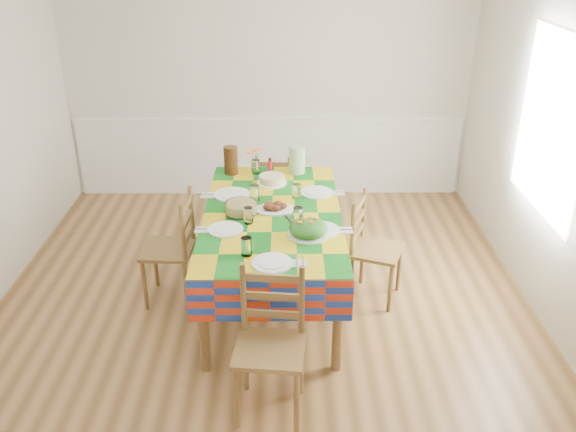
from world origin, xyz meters
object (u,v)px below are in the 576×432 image
Objects in this scene: dining_table at (272,223)px; chair_near at (270,345)px; chair_far at (274,192)px; chair_right at (372,249)px; green_pitcher at (297,160)px; tea_pitcher at (231,160)px; chair_left at (173,249)px; meat_platter at (275,207)px.

chair_near reaches higher than dining_table.
chair_right reaches higher than chair_far.
green_pitcher is 0.99× the size of tea_pitcher.
chair_left is 1.04× the size of chair_right.
tea_pitcher is 0.27× the size of chair_left.
tea_pitcher reaches higher than meat_platter.
chair_left is at bearing -176.94° from meat_platter.
dining_table is 8.06× the size of green_pitcher.
chair_left reaches higher than chair_far.
green_pitcher is 1.44m from chair_left.
tea_pitcher is (-0.39, 0.86, 0.22)m from dining_table.
meat_platter is at bearing 109.71° from chair_right.
chair_far is (-0.00, 1.31, -0.30)m from dining_table.
dining_table is 0.12m from meat_platter.
chair_right is (0.83, 0.02, -0.26)m from dining_table.
chair_far is (-0.01, 2.61, -0.07)m from chair_near.
tea_pitcher is at bearing 106.40° from chair_near.
chair_left is (-1.04, -0.88, -0.46)m from green_pitcher.
dining_table is at bearing 93.26° from chair_left.
meat_platter is 1.33m from chair_far.
chair_right reaches higher than dining_table.
chair_near is (0.00, -1.30, -0.23)m from dining_table.
meat_platter is 1.29× the size of green_pitcher.
chair_right is (0.81, -0.03, -0.37)m from meat_platter.
tea_pitcher reaches higher than chair_right.
green_pitcher is at bearing 133.26° from chair_left.
tea_pitcher reaches higher than chair_near.
chair_near is 2.61m from chair_far.
chair_left reaches higher than dining_table.
tea_pitcher is 2.24m from chair_near.
green_pitcher is (0.20, 0.83, 0.10)m from meat_platter.
dining_table is 0.93m from green_pitcher.
chair_right is at bearing 93.72° from chair_left.
chair_near reaches higher than chair_left.
chair_left is (-0.83, 1.30, -0.02)m from chair_near.
chair_left is at bearing 112.25° from chair_right.
tea_pitcher is 0.79m from chair_far.
green_pitcher is at bearing 56.97° from chair_right.
chair_right reaches higher than meat_platter.
dining_table is 2.24× the size of chair_right.
chair_right is at bearing -34.60° from tea_pitcher.
meat_platter is 0.92m from tea_pitcher.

